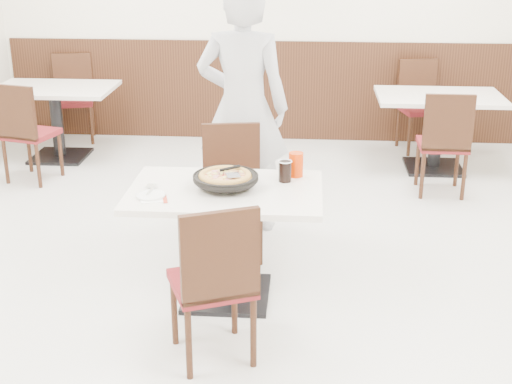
# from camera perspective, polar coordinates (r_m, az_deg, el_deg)

# --- Properties ---
(floor) EXTENTS (7.00, 7.00, 0.00)m
(floor) POSITION_cam_1_polar(r_m,az_deg,el_deg) (4.93, -0.93, -7.07)
(floor) COLOR beige
(floor) RESTS_ON ground
(wall_back) EXTENTS (6.00, 0.04, 2.80)m
(wall_back) POSITION_cam_1_polar(r_m,az_deg,el_deg) (7.91, 1.38, 14.15)
(wall_back) COLOR silver
(wall_back) RESTS_ON floor
(wainscot_back) EXTENTS (5.90, 0.03, 1.10)m
(wainscot_back) POSITION_cam_1_polar(r_m,az_deg,el_deg) (8.03, 1.32, 8.10)
(wainscot_back) COLOR black
(wainscot_back) RESTS_ON floor
(main_table) EXTENTS (1.29, 0.94, 0.75)m
(main_table) POSITION_cam_1_polar(r_m,az_deg,el_deg) (4.57, -2.41, -4.17)
(main_table) COLOR white
(main_table) RESTS_ON floor
(chair_near) EXTENTS (0.55, 0.55, 0.95)m
(chair_near) POSITION_cam_1_polar(r_m,az_deg,el_deg) (3.92, -3.56, -7.01)
(chair_near) COLOR black
(chair_near) RESTS_ON floor
(chair_far) EXTENTS (0.48, 0.48, 0.95)m
(chair_far) POSITION_cam_1_polar(r_m,az_deg,el_deg) (5.11, -1.85, -0.19)
(chair_far) COLOR black
(chair_far) RESTS_ON floor
(trivet) EXTENTS (0.13, 0.13, 0.04)m
(trivet) POSITION_cam_1_polar(r_m,az_deg,el_deg) (4.39, -1.86, 0.35)
(trivet) COLOR black
(trivet) RESTS_ON main_table
(pizza_pan) EXTENTS (0.41, 0.41, 0.01)m
(pizza_pan) POSITION_cam_1_polar(r_m,az_deg,el_deg) (4.43, -2.44, 0.82)
(pizza_pan) COLOR black
(pizza_pan) RESTS_ON trivet
(pizza) EXTENTS (0.38, 0.38, 0.02)m
(pizza) POSITION_cam_1_polar(r_m,az_deg,el_deg) (4.43, -2.49, 1.09)
(pizza) COLOR tan
(pizza) RESTS_ON pizza_pan
(pizza_server) EXTENTS (0.11, 0.12, 0.00)m
(pizza_server) POSITION_cam_1_polar(r_m,az_deg,el_deg) (4.39, -1.84, 1.36)
(pizza_server) COLOR silver
(pizza_server) RESTS_ON pizza
(napkin) EXTENTS (0.17, 0.17, 0.00)m
(napkin) POSITION_cam_1_polar(r_m,az_deg,el_deg) (4.31, -8.28, -0.52)
(napkin) COLOR white
(napkin) RESTS_ON main_table
(side_plate) EXTENTS (0.20, 0.20, 0.01)m
(side_plate) POSITION_cam_1_polar(r_m,az_deg,el_deg) (4.34, -8.41, -0.27)
(side_plate) COLOR white
(side_plate) RESTS_ON napkin
(fork) EXTENTS (0.03, 0.16, 0.00)m
(fork) POSITION_cam_1_polar(r_m,az_deg,el_deg) (4.40, -8.41, 0.15)
(fork) COLOR silver
(fork) RESTS_ON side_plate
(cola_glass) EXTENTS (0.09, 0.09, 0.13)m
(cola_glass) POSITION_cam_1_polar(r_m,az_deg,el_deg) (4.54, 2.33, 1.63)
(cola_glass) COLOR black
(cola_glass) RESTS_ON main_table
(red_cup) EXTENTS (0.11, 0.11, 0.16)m
(red_cup) POSITION_cam_1_polar(r_m,az_deg,el_deg) (4.63, 3.21, 2.21)
(red_cup) COLOR #C52B00
(red_cup) RESTS_ON main_table
(diner_person) EXTENTS (0.74, 0.51, 1.94)m
(diner_person) POSITION_cam_1_polar(r_m,az_deg,el_deg) (5.49, -1.06, 6.73)
(diner_person) COLOR silver
(diner_person) RESTS_ON floor
(bg_table_left) EXTENTS (1.29, 0.95, 0.75)m
(bg_table_left) POSITION_cam_1_polar(r_m,az_deg,el_deg) (7.65, -15.62, 5.35)
(bg_table_left) COLOR white
(bg_table_left) RESTS_ON floor
(bg_chair_left_near) EXTENTS (0.51, 0.51, 0.95)m
(bg_chair_left_near) POSITION_cam_1_polar(r_m,az_deg,el_deg) (7.01, -17.59, 4.64)
(bg_chair_left_near) COLOR black
(bg_chair_left_near) RESTS_ON floor
(bg_chair_left_far) EXTENTS (0.51, 0.51, 0.95)m
(bg_chair_left_far) POSITION_cam_1_polar(r_m,az_deg,el_deg) (8.21, -14.39, 7.21)
(bg_chair_left_far) COLOR black
(bg_chair_left_far) RESTS_ON floor
(bg_table_right) EXTENTS (1.26, 0.89, 0.75)m
(bg_table_right) POSITION_cam_1_polar(r_m,az_deg,el_deg) (7.24, 14.23, 4.65)
(bg_table_right) COLOR white
(bg_table_right) RESTS_ON floor
(bg_chair_right_near) EXTENTS (0.43, 0.43, 0.95)m
(bg_chair_right_near) POSITION_cam_1_polar(r_m,az_deg,el_deg) (6.57, 14.71, 3.89)
(bg_chair_right_near) COLOR black
(bg_chair_right_near) RESTS_ON floor
(bg_chair_right_far) EXTENTS (0.50, 0.50, 0.95)m
(bg_chair_right_far) POSITION_cam_1_polar(r_m,az_deg,el_deg) (7.80, 13.11, 6.63)
(bg_chair_right_far) COLOR black
(bg_chair_right_far) RESTS_ON floor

